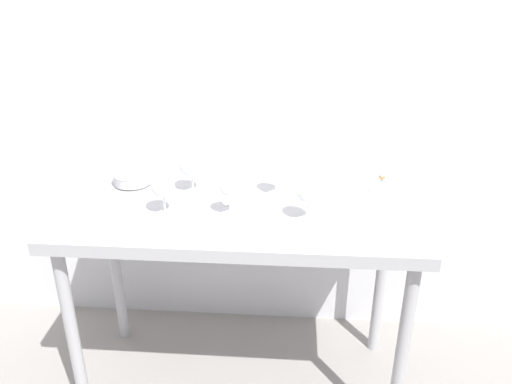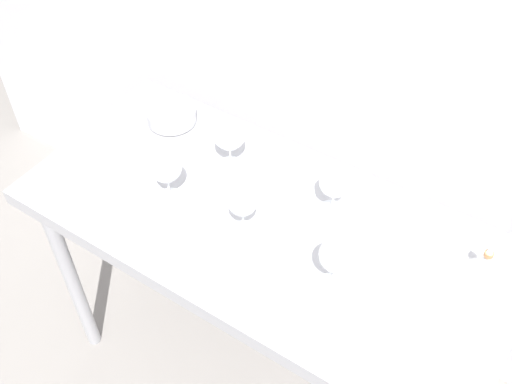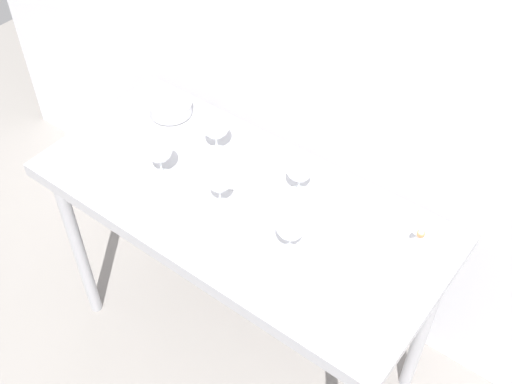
# 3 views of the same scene
# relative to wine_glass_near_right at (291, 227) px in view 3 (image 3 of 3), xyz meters

# --- Properties ---
(ground_plane) EXTENTS (6.00, 6.00, 0.00)m
(ground_plane) POSITION_rel_wine_glass_near_right_xyz_m (-0.26, 0.09, -1.02)
(ground_plane) COLOR gray
(back_wall) EXTENTS (3.80, 0.04, 2.60)m
(back_wall) POSITION_rel_wine_glass_near_right_xyz_m (-0.26, 0.58, 0.28)
(back_wall) COLOR silver
(back_wall) RESTS_ON ground_plane
(steel_counter) EXTENTS (1.40, 0.65, 0.90)m
(steel_counter) POSITION_rel_wine_glass_near_right_xyz_m (-0.26, 0.08, -0.22)
(steel_counter) COLOR #A5A5AA
(steel_counter) RESTS_ON ground_plane
(wine_glass_near_right) EXTENTS (0.09, 0.09, 0.16)m
(wine_glass_near_right) POSITION_rel_wine_glass_near_right_xyz_m (0.00, 0.00, 0.00)
(wine_glass_near_right) COLOR white
(wine_glass_near_right) RESTS_ON steel_counter
(wine_glass_far_right) EXTENTS (0.09, 0.09, 0.16)m
(wine_glass_far_right) POSITION_rel_wine_glass_near_right_xyz_m (-0.12, 0.22, -0.01)
(wine_glass_far_right) COLOR white
(wine_glass_far_right) RESTS_ON steel_counter
(wine_glass_near_center) EXTENTS (0.08, 0.08, 0.16)m
(wine_glass_near_center) POSITION_rel_wine_glass_near_right_xyz_m (-0.29, 0.02, -0.00)
(wine_glass_near_center) COLOR white
(wine_glass_near_center) RESTS_ON steel_counter
(wine_glass_far_left) EXTENTS (0.10, 0.10, 0.17)m
(wine_glass_far_left) POSITION_rel_wine_glass_near_right_xyz_m (-0.47, 0.22, 0.00)
(wine_glass_far_left) COLOR white
(wine_glass_far_left) RESTS_ON steel_counter
(wine_glass_near_left) EXTENTS (0.09, 0.09, 0.17)m
(wine_glass_near_left) POSITION_rel_wine_glass_near_right_xyz_m (-0.54, 0.01, -0.00)
(wine_glass_near_left) COLOR white
(wine_glass_near_left) RESTS_ON steel_counter
(tasting_sheet_upper) EXTENTS (0.28, 0.31, 0.00)m
(tasting_sheet_upper) POSITION_rel_wine_glass_near_right_xyz_m (0.07, 0.21, -0.11)
(tasting_sheet_upper) COLOR white
(tasting_sheet_upper) RESTS_ON steel_counter
(tasting_sheet_lower) EXTENTS (0.29, 0.29, 0.00)m
(tasting_sheet_lower) POSITION_rel_wine_glass_near_right_xyz_m (-0.30, 0.24, -0.11)
(tasting_sheet_lower) COLOR white
(tasting_sheet_lower) RESTS_ON steel_counter
(tasting_bowl) EXTENTS (0.16, 0.16, 0.06)m
(tasting_bowl) POSITION_rel_wine_glass_near_right_xyz_m (-0.75, 0.28, -0.08)
(tasting_bowl) COLOR #DBCC66
(tasting_bowl) RESTS_ON steel_counter
(decanter_funnel) EXTENTS (0.11, 0.11, 0.12)m
(decanter_funnel) POSITION_rel_wine_glass_near_right_xyz_m (0.31, 0.23, -0.07)
(decanter_funnel) COLOR silver
(decanter_funnel) RESTS_ON steel_counter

